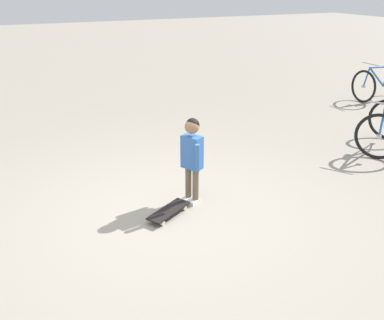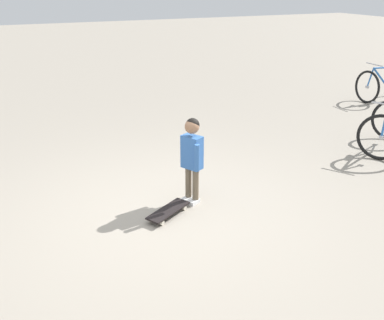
# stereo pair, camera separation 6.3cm
# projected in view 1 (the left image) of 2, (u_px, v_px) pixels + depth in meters

# --- Properties ---
(ground_plane) EXTENTS (50.00, 50.00, 0.00)m
(ground_plane) POSITION_uv_depth(u_px,v_px,m) (165.00, 215.00, 4.95)
(ground_plane) COLOR #9E9384
(child_person) EXTENTS (0.41, 0.25, 1.06)m
(child_person) POSITION_uv_depth(u_px,v_px,m) (192.00, 152.00, 5.01)
(child_person) COLOR brown
(child_person) RESTS_ON ground
(skateboard) EXTENTS (0.46, 0.61, 0.07)m
(skateboard) POSITION_uv_depth(u_px,v_px,m) (169.00, 211.00, 4.93)
(skateboard) COLOR black
(skateboard) RESTS_ON ground
(bicycle_mid) EXTENTS (0.74, 1.09, 0.85)m
(bicycle_mid) POSITION_uv_depth(u_px,v_px,m) (381.00, 83.00, 9.57)
(bicycle_mid) COLOR black
(bicycle_mid) RESTS_ON ground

